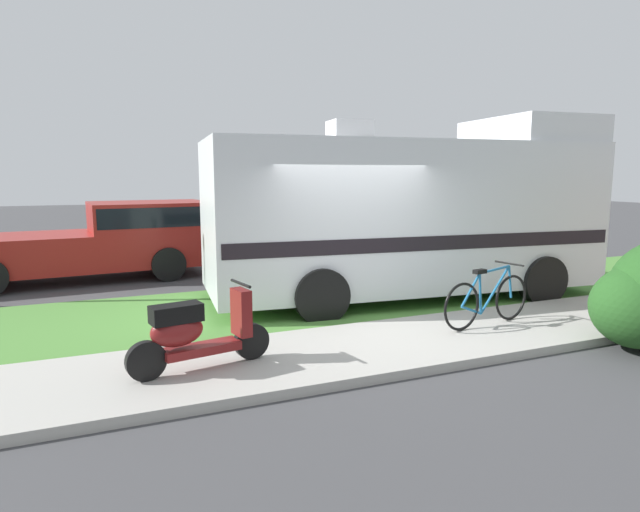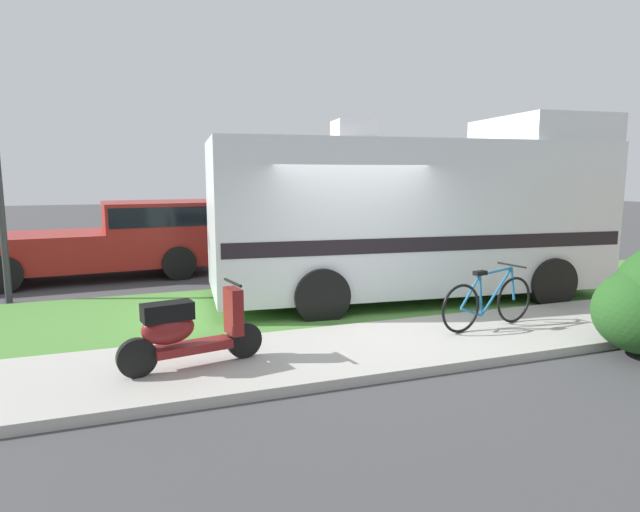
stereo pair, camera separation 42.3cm
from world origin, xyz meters
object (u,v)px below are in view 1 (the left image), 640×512
Objects in this scene: pickup_truck_far at (339,217)px; scooter at (195,332)px; pickup_truck_near at (105,238)px; bicycle at (487,299)px; motorhome_rv at (409,213)px.

scooter is at bearing -122.64° from pickup_truck_far.
pickup_truck_near reaches higher than scooter.
pickup_truck_far is (7.34, 3.16, 0.04)m from pickup_truck_near.
scooter is 4.33m from bicycle.
bicycle is (4.33, 0.20, -0.06)m from scooter.
motorhome_rv is at bearing 30.46° from scooter.
motorhome_rv reaches higher than pickup_truck_far.
motorhome_rv is at bearing 87.10° from bicycle.
motorhome_rv is 4.37× the size of scooter.
motorhome_rv is 2.66m from bicycle.
pickup_truck_near is (-0.80, 7.04, 0.36)m from scooter.
scooter is 0.32× the size of pickup_truck_far.
scooter is at bearing -83.52° from pickup_truck_near.
bicycle is at bearing -53.15° from pickup_truck_near.
pickup_truck_far is (2.21, 10.01, 0.46)m from bicycle.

